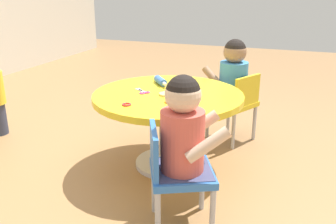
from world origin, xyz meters
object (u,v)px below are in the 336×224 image
at_px(craft_table, 168,109).
at_px(seated_child_right, 233,73).
at_px(child_chair_right, 235,103).
at_px(craft_scissors, 143,92).
at_px(rolling_pin, 160,81).
at_px(child_chair_left, 175,172).
at_px(seated_child_left, 184,129).

distance_m(craft_table, seated_child_right, 0.67).
relative_size(child_chair_right, craft_scissors, 3.94).
xyz_separation_m(seated_child_right, craft_scissors, (-0.62, 0.46, -0.02)).
bearing_deg(child_chair_right, rolling_pin, 129.77).
height_order(craft_table, rolling_pin, rolling_pin).
distance_m(child_chair_left, seated_child_left, 0.23).
xyz_separation_m(craft_table, child_chair_left, (-0.61, -0.26, -0.09)).
xyz_separation_m(rolling_pin, craft_scissors, (-0.22, 0.04, -0.02)).
bearing_deg(craft_table, child_chair_right, -30.75).
height_order(rolling_pin, craft_scissors, rolling_pin).
bearing_deg(seated_child_left, seated_child_right, -0.25).
bearing_deg(seated_child_left, child_chair_right, -2.00).
bearing_deg(child_chair_left, seated_child_left, -63.65).
relative_size(rolling_pin, craft_scissors, 1.40).
distance_m(craft_table, child_chair_right, 0.67).
relative_size(child_chair_right, rolling_pin, 2.82).
xyz_separation_m(child_chair_left, seated_child_left, (0.02, -0.04, 0.23)).
bearing_deg(seated_child_right, craft_scissors, 143.42).
distance_m(seated_child_right, craft_scissors, 0.78).
relative_size(seated_child_left, child_chair_right, 0.95).
bearing_deg(craft_scissors, craft_table, -77.28).
distance_m(seated_child_left, craft_scissors, 0.72).
xyz_separation_m(craft_table, seated_child_right, (0.59, -0.30, 0.13)).
bearing_deg(craft_table, seated_child_right, -27.30).
xyz_separation_m(craft_table, child_chair_right, (0.57, -0.34, -0.09)).
bearing_deg(craft_table, child_chair_left, -156.66).
relative_size(child_chair_left, craft_scissors, 3.94).
height_order(child_chair_right, rolling_pin, rolling_pin).
bearing_deg(child_chair_left, craft_table, 23.34).
relative_size(craft_table, seated_child_right, 1.89).
height_order(craft_table, seated_child_right, seated_child_right).
bearing_deg(craft_scissors, rolling_pin, -9.14).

